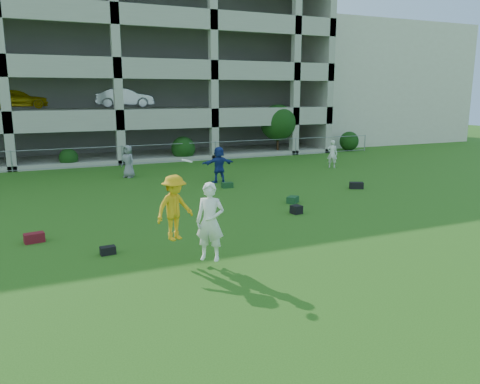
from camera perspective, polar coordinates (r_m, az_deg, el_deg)
name	(u,v)px	position (r m, az deg, el deg)	size (l,w,h in m)	color
ground	(264,276)	(11.34, 2.96, -10.15)	(100.00, 100.00, 0.00)	#235114
stucco_building	(349,85)	(46.55, 13.16, 12.57)	(16.00, 14.00, 10.00)	beige
bystander_c	(128,161)	(24.68, -13.49, 3.66)	(0.82, 0.53, 1.67)	gray
bystander_d	(219,165)	(22.71, -2.59, 3.37)	(1.62, 0.52, 1.74)	navy
bystander_e	(332,154)	(27.74, 11.18, 4.58)	(0.59, 0.39, 1.61)	white
bag_red_a	(34,238)	(14.92, -23.79, -5.12)	(0.55, 0.30, 0.28)	#510D1C
bag_black_b	(108,250)	(13.19, -15.81, -6.86)	(0.40, 0.25, 0.22)	black
bag_green_c	(293,200)	(18.62, 6.44, -0.94)	(0.50, 0.35, 0.26)	#143917
crate_d	(296,210)	(16.99, 6.88, -2.13)	(0.35, 0.35, 0.30)	black
bag_black_e	(356,185)	(21.91, 14.01, 0.79)	(0.60, 0.30, 0.30)	black
bag_green_g	(227,185)	(21.47, -1.57, 0.85)	(0.50, 0.30, 0.25)	#183C15
frisbee_contest	(188,213)	(11.78, -6.41, -2.54)	(1.76, 1.55, 2.52)	gold
parking_garage	(98,69)	(37.41, -16.98, 14.15)	(30.00, 14.00, 12.00)	#9E998C
fence	(122,155)	(28.99, -14.17, 4.37)	(36.06, 0.06, 1.20)	gray
shrub_row	(191,136)	(30.66, -5.96, 6.75)	(34.38, 2.52, 3.50)	#163D11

